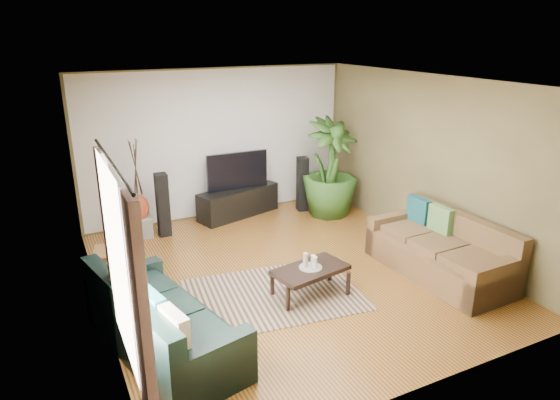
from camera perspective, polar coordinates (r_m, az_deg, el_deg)
floor at (r=7.26m, az=0.71°, el=-8.32°), size 5.50×5.50×0.00m
ceiling at (r=6.49m, az=0.81°, el=13.39°), size 5.50×5.50×0.00m
wall_back at (r=9.21m, az=-7.10°, el=6.40°), size 5.00×0.00×5.00m
wall_front at (r=4.64m, az=16.51°, el=-7.12°), size 5.00×0.00×5.00m
wall_left at (r=6.09m, az=-20.69°, el=-1.27°), size 0.00×5.50×5.50m
wall_right at (r=8.16m, az=16.63°, el=4.12°), size 0.00×5.50×5.50m
backwall_panel at (r=9.20m, az=-7.08°, el=6.39°), size 4.90×0.00×4.90m
window_pane at (r=4.60m, az=-18.18°, el=-6.88°), size 0.00×1.80×1.80m
curtain_near at (r=4.07m, az=-15.39°, el=-14.21°), size 0.08×0.35×2.20m
curtain_far at (r=5.38m, az=-18.65°, el=-5.99°), size 0.08×0.35×2.20m
curtain_rod at (r=4.30m, az=-18.75°, el=4.10°), size 0.03×1.90×0.03m
sofa_left at (r=5.62m, az=-13.24°, el=-12.72°), size 1.38×2.31×0.85m
sofa_right at (r=7.40m, az=17.78°, el=-5.10°), size 1.01×2.14×0.85m
area_rug at (r=6.71m, az=-0.75°, el=-10.75°), size 2.41×1.84×0.01m
coffee_table at (r=6.63m, az=3.47°, el=-9.28°), size 1.05×0.70×0.40m
candle_tray at (r=6.53m, az=3.51°, el=-7.69°), size 0.30×0.30×0.01m
candle_tall at (r=6.48m, az=2.93°, el=-6.88°), size 0.06×0.06×0.19m
candle_mid at (r=6.48m, az=4.01°, el=-7.11°), size 0.06×0.06×0.15m
candle_short at (r=6.58m, az=3.80°, el=-6.82°), size 0.06×0.06×0.12m
tv_stand at (r=9.36m, az=-4.79°, el=-0.22°), size 1.65×0.90×0.53m
television at (r=9.18m, az=-4.89°, el=3.35°), size 1.16×0.06×0.68m
speaker_left at (r=8.57m, az=-13.25°, el=-0.54°), size 0.20×0.22×1.08m
speaker_right at (r=9.54m, az=2.57°, el=1.84°), size 0.22×0.24×1.05m
potted_plant at (r=9.24m, az=5.74°, el=3.68°), size 1.23×1.23×1.82m
plant_pot at (r=9.48m, az=5.58°, el=-0.86°), size 0.34×0.34×0.26m
pedestal at (r=8.73m, az=-15.58°, el=-2.96°), size 0.38×0.38×0.35m
vase at (r=8.61m, az=-15.77°, el=-0.89°), size 0.32×0.32×0.45m
side_table at (r=7.22m, az=-18.40°, el=-7.28°), size 0.57×0.57×0.51m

